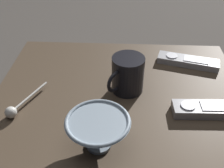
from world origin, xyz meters
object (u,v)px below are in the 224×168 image
object	(u,v)px
coffee_mug	(127,75)
tv_remote_near	(205,109)
tv_remote_far	(188,61)
cereal_bowl	(98,131)
teaspoon	(14,110)

from	to	relation	value
coffee_mug	tv_remote_near	distance (m)	0.21
coffee_mug	tv_remote_far	bearing A→B (deg)	-53.97
cereal_bowl	coffee_mug	bearing A→B (deg)	-16.68
teaspoon	tv_remote_near	bearing A→B (deg)	-86.70
tv_remote_far	cereal_bowl	bearing A→B (deg)	143.51
tv_remote_near	tv_remote_far	bearing A→B (deg)	0.71
cereal_bowl	tv_remote_far	bearing A→B (deg)	-36.49
coffee_mug	cereal_bowl	bearing A→B (deg)	163.32
cereal_bowl	coffee_mug	distance (m)	0.20
teaspoon	tv_remote_far	world-z (taller)	teaspoon
cereal_bowl	teaspoon	xyz separation A→B (m)	(0.09, 0.21, -0.03)
tv_remote_near	tv_remote_far	distance (m)	0.22
cereal_bowl	teaspoon	world-z (taller)	cereal_bowl
coffee_mug	tv_remote_near	xyz separation A→B (m)	(-0.08, -0.19, -0.04)
coffee_mug	tv_remote_near	size ratio (longest dim) A/B	0.67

